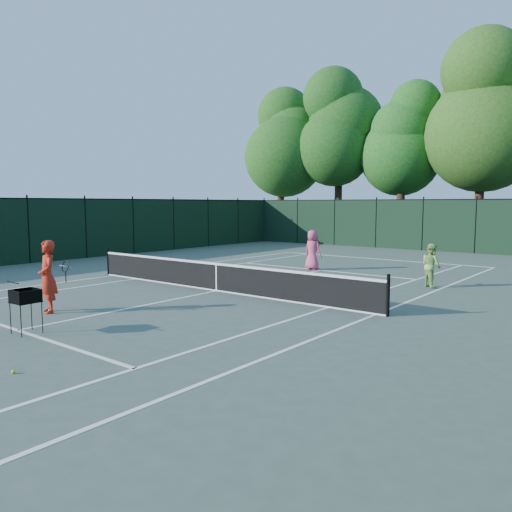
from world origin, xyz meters
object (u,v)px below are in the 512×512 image
Objects in this scene: ball_hopper at (25,296)px; loose_ball_midcourt at (49,310)px; coach at (48,277)px; loose_ball_near_cart at (13,372)px; player_pink at (313,250)px; player_green at (431,265)px.

loose_ball_midcourt is at bearing 135.34° from ball_hopper.
ball_hopper is at bearing -40.47° from loose_ball_midcourt.
coach reaches higher than loose_ball_near_cart.
player_pink is 12.76m from ball_hopper.
player_pink is 5.63m from player_green.
player_green is at bearing 174.36° from player_pink.
coach reaches higher than player_green.
loose_ball_near_cart is at bearing -35.27° from ball_hopper.
loose_ball_midcourt is (-1.70, 1.45, -0.77)m from ball_hopper.
player_green reaches higher than loose_ball_near_cart.
player_green is 12.38m from ball_hopper.
player_green is 21.55× the size of loose_ball_midcourt.
loose_ball_near_cart is 4.96m from loose_ball_midcourt.
coach is 27.34× the size of loose_ball_near_cart.
player_pink is 1.15× the size of player_green.
player_green reaches higher than ball_hopper.
coach is 0.91m from loose_ball_midcourt.
player_pink is 24.74× the size of loose_ball_near_cart.
coach is 27.34× the size of loose_ball_midcourt.
loose_ball_midcourt is (-4.05, 2.87, 0.00)m from loose_ball_near_cart.
player_pink is at bearing 85.39° from loose_ball_midcourt.
player_green is at bearing 63.54° from ball_hopper.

